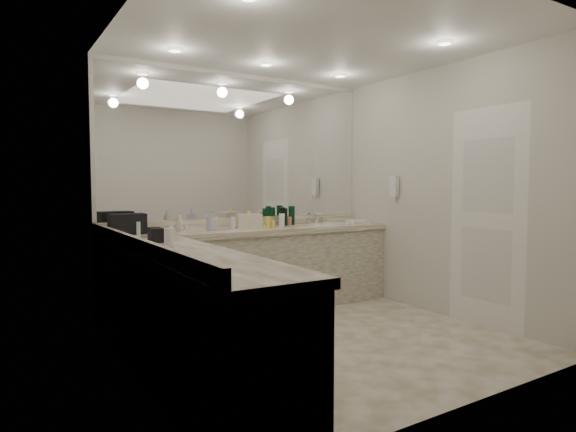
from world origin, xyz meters
TOP-DOWN VIEW (x-y plane):
  - floor at (0.00, 0.00)m, footprint 3.20×3.20m
  - ceiling at (0.00, 0.00)m, footprint 3.20×3.20m
  - wall_back at (0.00, 1.50)m, footprint 3.20×0.02m
  - wall_left at (-1.60, 0.00)m, footprint 0.02×3.00m
  - wall_right at (1.60, 0.00)m, footprint 0.02×3.00m
  - vanity_back_base at (0.00, 1.20)m, footprint 3.20×0.60m
  - vanity_back_top at (0.00, 1.19)m, footprint 3.20×0.64m
  - vanity_left_base at (-1.30, -0.30)m, footprint 0.60×2.40m
  - vanity_left_top at (-1.29, -0.30)m, footprint 0.64×2.42m
  - backsplash_back at (0.00, 1.48)m, footprint 3.20×0.04m
  - backsplash_left at (-1.58, 0.00)m, footprint 0.04×3.00m
  - mirror_back at (0.00, 1.49)m, footprint 3.12×0.01m
  - mirror_left at (-1.59, 0.00)m, footprint 0.01×2.92m
  - sink at (0.95, 1.20)m, footprint 0.44×0.44m
  - faucet at (0.95, 1.41)m, footprint 0.24×0.16m
  - wall_phone at (1.56, 0.70)m, footprint 0.06×0.10m
  - door at (1.59, -0.50)m, footprint 0.02×0.82m
  - black_toiletry_bag at (-1.33, 1.25)m, footprint 0.33×0.22m
  - black_bag_spill at (-1.30, 0.47)m, footprint 0.12×0.22m
  - cream_cosmetic_case at (-0.05, 1.23)m, footprint 0.30×0.23m
  - hand_towel at (1.36, 1.12)m, footprint 0.25×0.17m
  - lotion_left at (-1.30, 0.13)m, footprint 0.06×0.06m
  - soap_bottle_a at (-0.81, 1.29)m, footprint 0.09×0.09m
  - soap_bottle_b at (-0.50, 1.20)m, footprint 0.10×0.10m
  - soap_bottle_c at (-0.04, 1.26)m, footprint 0.18×0.18m
  - green_bottle_0 at (0.42, 1.32)m, footprint 0.06×0.06m
  - green_bottle_1 at (0.57, 1.35)m, footprint 0.07×0.07m
  - green_bottle_2 at (0.47, 1.35)m, footprint 0.07×0.07m
  - green_bottle_3 at (0.40, 1.27)m, footprint 0.06×0.06m
  - amenity_bottle_0 at (0.18, 1.14)m, footprint 0.05×0.05m
  - amenity_bottle_1 at (-0.74, 1.30)m, footprint 0.04×0.04m
  - amenity_bottle_2 at (-0.30, 1.13)m, footprint 0.05×0.05m
  - amenity_bottle_3 at (0.53, 1.35)m, footprint 0.06×0.06m
  - amenity_bottle_4 at (0.12, 1.13)m, footprint 0.06×0.06m
  - amenity_bottle_5 at (-0.92, 1.26)m, footprint 0.05×0.05m
  - amenity_bottle_6 at (-1.26, 1.13)m, footprint 0.04×0.04m
  - amenity_bottle_7 at (0.35, 1.22)m, footprint 0.06×0.06m

SIDE VIEW (x-z plane):
  - floor at x=0.00m, z-range 0.00..0.00m
  - vanity_back_base at x=0.00m, z-range 0.00..0.84m
  - vanity_left_base at x=-1.30m, z-range 0.00..0.84m
  - vanity_back_top at x=0.00m, z-range 0.84..0.90m
  - vanity_left_top at x=-1.29m, z-range 0.84..0.90m
  - sink at x=0.95m, z-range 0.88..0.91m
  - hand_towel at x=1.36m, z-range 0.90..0.94m
  - amenity_bottle_1 at x=-0.74m, z-range 0.90..0.96m
  - amenity_bottle_5 at x=-0.92m, z-range 0.90..0.97m
  - amenity_bottle_0 at x=0.18m, z-range 0.90..0.98m
  - amenity_bottle_3 at x=0.53m, z-range 0.90..1.00m
  - backsplash_back at x=0.00m, z-range 0.90..1.00m
  - backsplash_left at x=-1.58m, z-range 0.90..1.00m
  - black_bag_spill at x=-1.30m, z-range 0.90..1.01m
  - amenity_bottle_6 at x=-1.26m, z-range 0.90..1.02m
  - amenity_bottle_4 at x=0.12m, z-range 0.90..1.02m
  - amenity_bottle_2 at x=-0.30m, z-range 0.90..1.03m
  - lotion_left at x=-1.30m, z-range 0.90..1.04m
  - faucet at x=0.95m, z-range 0.90..1.04m
  - amenity_bottle_7 at x=0.35m, z-range 0.90..1.05m
  - cream_cosmetic_case at x=-0.05m, z-range 0.90..1.05m
  - green_bottle_3 at x=0.40m, z-range 0.90..1.08m
  - black_toiletry_bag at x=-1.33m, z-range 0.90..1.09m
  - soap_bottle_a at x=-0.81m, z-range 0.90..1.09m
  - soap_bottle_c at x=-0.04m, z-range 0.90..1.09m
  - green_bottle_2 at x=0.47m, z-range 0.90..1.10m
  - soap_bottle_b at x=-0.50m, z-range 0.90..1.10m
  - green_bottle_0 at x=0.42m, z-range 0.90..1.11m
  - green_bottle_1 at x=0.57m, z-range 0.90..1.12m
  - door at x=1.59m, z-range 0.00..2.10m
  - wall_back at x=0.00m, z-range 0.00..2.60m
  - wall_left at x=-1.60m, z-range 0.00..2.60m
  - wall_right at x=1.60m, z-range 0.00..2.60m
  - wall_phone at x=1.56m, z-range 1.23..1.47m
  - mirror_back at x=0.00m, z-range 1.00..2.55m
  - mirror_left at x=-1.59m, z-range 1.00..2.55m
  - ceiling at x=0.00m, z-range 2.60..2.60m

